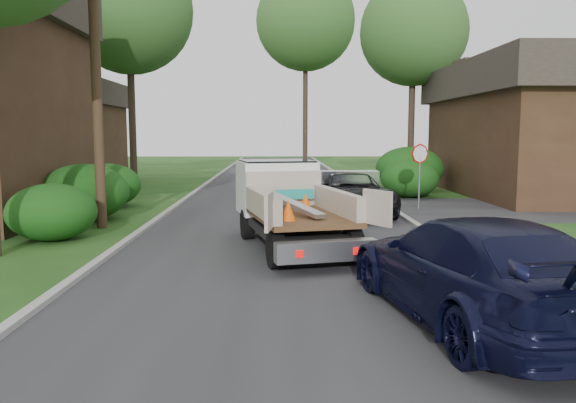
% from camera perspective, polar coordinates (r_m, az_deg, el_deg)
% --- Properties ---
extents(ground, '(120.00, 120.00, 0.00)m').
position_cam_1_polar(ground, '(12.29, -0.22, -6.46)').
color(ground, '#164012').
rests_on(ground, ground).
extents(road, '(8.00, 90.00, 0.02)m').
position_cam_1_polar(road, '(22.14, -0.70, -0.47)').
color(road, '#28282B').
rests_on(road, ground).
extents(curb_left, '(0.20, 90.00, 0.12)m').
position_cam_1_polar(curb_left, '(22.47, -11.21, -0.35)').
color(curb_left, '#9E9E99').
rests_on(curb_left, ground).
extents(curb_right, '(0.20, 90.00, 0.12)m').
position_cam_1_polar(curb_right, '(22.55, 9.77, -0.29)').
color(curb_right, '#9E9E99').
rests_on(curb_right, ground).
extents(stop_sign, '(0.71, 0.32, 2.48)m').
position_cam_1_polar(stop_sign, '(21.67, 13.23, 3.90)').
color(stop_sign, slate).
rests_on(stop_sign, ground).
extents(utility_pole, '(2.42, 1.25, 10.00)m').
position_cam_1_polar(utility_pole, '(17.89, -18.95, 14.02)').
color(utility_pole, '#382619').
rests_on(utility_pole, ground).
extents(house_left_far, '(7.56, 7.56, 6.00)m').
position_cam_1_polar(house_left_far, '(36.46, -22.80, 6.68)').
color(house_left_far, '#3A2318').
rests_on(house_left_far, ground).
extents(house_right, '(9.72, 12.96, 6.20)m').
position_cam_1_polar(house_right, '(29.13, 25.90, 6.83)').
color(house_right, '#3A2318').
rests_on(house_right, ground).
extents(hedge_left_a, '(2.34, 2.34, 1.53)m').
position_cam_1_polar(hedge_left_a, '(16.24, -22.87, -0.99)').
color(hedge_left_a, '#143F0E').
rests_on(hedge_left_a, ground).
extents(hedge_left_b, '(2.86, 2.86, 1.87)m').
position_cam_1_polar(hedge_left_b, '(19.59, -19.97, 0.89)').
color(hedge_left_b, '#143F0E').
rests_on(hedge_left_b, ground).
extents(hedge_left_c, '(2.60, 2.60, 1.70)m').
position_cam_1_polar(hedge_left_c, '(23.01, -17.90, 1.59)').
color(hedge_left_c, '#143F0E').
rests_on(hedge_left_c, ground).
extents(hedge_right_a, '(2.60, 2.60, 1.70)m').
position_cam_1_polar(hedge_right_a, '(25.75, 12.25, 2.30)').
color(hedge_right_a, '#143F0E').
rests_on(hedge_right_a, ground).
extents(hedge_right_b, '(3.38, 3.38, 2.21)m').
position_cam_1_polar(hedge_right_b, '(28.81, 12.23, 3.27)').
color(hedge_right_b, '#143F0E').
rests_on(hedge_right_b, ground).
extents(tree_left_far, '(6.40, 6.40, 12.20)m').
position_cam_1_polar(tree_left_far, '(30.49, -15.89, 18.25)').
color(tree_left_far, '#2D2119').
rests_on(tree_left_far, ground).
extents(tree_right_far, '(6.00, 6.00, 11.50)m').
position_cam_1_polar(tree_right_far, '(33.36, 12.64, 16.45)').
color(tree_right_far, '#2D2119').
rests_on(tree_right_far, ground).
extents(tree_center_far, '(7.20, 7.20, 14.60)m').
position_cam_1_polar(tree_center_far, '(42.80, 1.80, 17.84)').
color(tree_center_far, '#2D2119').
rests_on(tree_center_far, ground).
extents(flatbed_truck, '(3.49, 5.96, 2.12)m').
position_cam_1_polar(flatbed_truck, '(14.52, -0.29, 0.23)').
color(flatbed_truck, black).
rests_on(flatbed_truck, ground).
extents(black_pickup, '(2.99, 5.59, 1.49)m').
position_cam_1_polar(black_pickup, '(19.92, 6.29, 0.81)').
color(black_pickup, black).
rests_on(black_pickup, ground).
extents(navy_suv, '(3.16, 5.89, 1.62)m').
position_cam_1_polar(navy_suv, '(8.95, 18.23, -6.53)').
color(navy_suv, black).
rests_on(navy_suv, ground).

